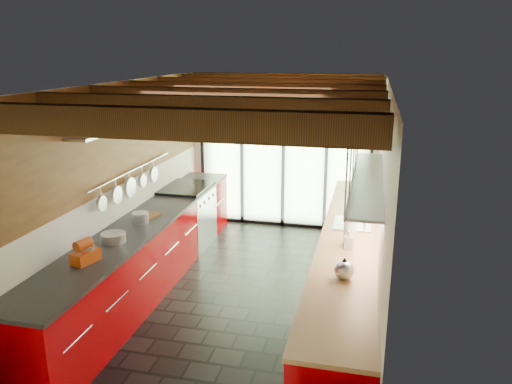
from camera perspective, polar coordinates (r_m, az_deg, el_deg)
ground at (r=6.37m, az=-1.45°, el=-11.81°), size 5.50×5.50×0.00m
room_shell at (r=5.79m, az=-1.56°, el=2.82°), size 5.50×5.50×5.50m
ceiling_beams at (r=6.03m, az=-0.68°, el=11.13°), size 3.14×5.06×4.90m
glass_door at (r=8.37m, az=3.18°, el=6.95°), size 2.95×0.10×2.90m
left_counter at (r=6.59m, az=-12.34°, el=-6.81°), size 0.68×5.00×0.92m
range_stove at (r=7.83m, az=-7.83°, el=-2.80°), size 0.66×0.90×0.97m
right_counter at (r=6.00m, az=10.52°, el=-9.03°), size 0.68×5.00×0.92m
sink_assembly at (r=6.19m, az=11.08°, el=-3.30°), size 0.45×0.52×0.43m
upper_cabinets_right at (r=5.86m, az=12.90°, el=4.54°), size 0.34×3.00×3.00m
left_wall_fixtures at (r=6.44m, az=-13.93°, el=5.44°), size 0.28×2.60×0.96m
stand_mixer at (r=5.29m, az=-18.90°, el=-6.58°), size 0.23×0.31×0.25m
pot_large at (r=6.29m, az=-13.09°, el=-2.86°), size 0.23×0.23×0.13m
pot_small at (r=5.75m, az=-15.99°, el=-5.03°), size 0.31×0.31×0.10m
cutting_board at (r=6.47m, az=-12.32°, el=-2.75°), size 0.27×0.34×0.03m
kettle at (r=4.73m, az=10.05°, el=-8.66°), size 0.19×0.24×0.22m
paper_towel at (r=5.52m, az=10.64°, el=-4.50°), size 0.15×0.15×0.35m
soap_bottle at (r=5.44m, az=10.56°, el=-5.32°), size 0.09×0.09×0.20m
bowl at (r=7.50m, az=11.42°, el=0.01°), size 0.25×0.25×0.06m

